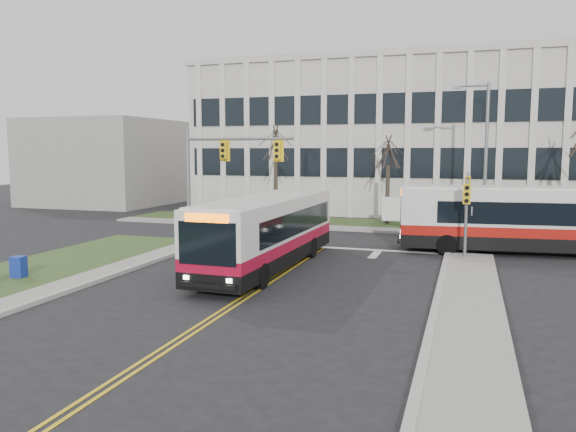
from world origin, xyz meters
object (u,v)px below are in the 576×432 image
(streetlight, at_px, (483,149))
(newspaper_box_blue, at_px, (19,268))
(directory_sign, at_px, (393,209))
(bus_main, at_px, (268,233))
(bus_cross, at_px, (527,221))

(streetlight, distance_m, newspaper_box_blue, 26.31)
(directory_sign, bearing_deg, bus_main, -102.92)
(bus_cross, distance_m, newspaper_box_blue, 23.16)
(streetlight, height_order, bus_cross, streetlight)
(bus_main, bearing_deg, directory_sign, 78.16)
(bus_cross, relative_size, newspaper_box_blue, 12.80)
(streetlight, height_order, newspaper_box_blue, streetlight)
(streetlight, bearing_deg, directory_sign, 166.77)
(streetlight, bearing_deg, bus_cross, -73.14)
(directory_sign, distance_m, bus_main, 15.46)
(streetlight, xyz_separation_m, bus_main, (-8.98, -13.76, -3.67))
(directory_sign, xyz_separation_m, bus_cross, (7.56, -8.00, 0.45))
(newspaper_box_blue, bearing_deg, directory_sign, 52.54)
(streetlight, bearing_deg, newspaper_box_blue, -132.63)
(directory_sign, height_order, newspaper_box_blue, directory_sign)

